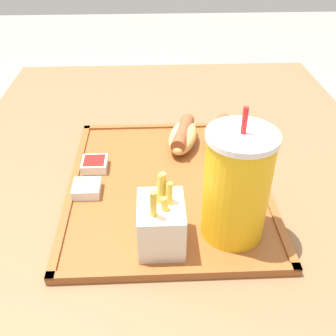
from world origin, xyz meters
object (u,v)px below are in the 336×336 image
at_px(soda_cup, 236,186).
at_px(hot_dog_near, 183,136).
at_px(hot_dog_far, 220,135).
at_px(fries_carton, 161,223).
at_px(sauce_cup_ketchup, 95,163).
at_px(sauce_cup_mayo, 87,188).

xyz_separation_m(soda_cup, hot_dog_near, (-0.23, -0.05, -0.06)).
xyz_separation_m(hot_dog_far, hot_dog_near, (-0.00, -0.07, 0.00)).
bearing_deg(fries_carton, hot_dog_far, 154.59).
bearing_deg(fries_carton, soda_cup, 100.59).
relative_size(hot_dog_far, fries_carton, 1.14).
relative_size(hot_dog_far, hot_dog_near, 1.01).
xyz_separation_m(soda_cup, hot_dog_far, (-0.23, 0.02, -0.06)).
bearing_deg(fries_carton, sauce_cup_ketchup, -149.33).
bearing_deg(sauce_cup_ketchup, sauce_cup_mayo, -4.20).
height_order(hot_dog_near, sauce_cup_ketchup, hot_dog_near).
bearing_deg(fries_carton, hot_dog_near, 169.00).
height_order(hot_dog_far, sauce_cup_mayo, hot_dog_far).
xyz_separation_m(soda_cup, sauce_cup_mayo, (-0.10, -0.22, -0.07)).
height_order(sauce_cup_mayo, sauce_cup_ketchup, same).
bearing_deg(fries_carton, sauce_cup_mayo, -134.54).
distance_m(hot_dog_near, sauce_cup_mayo, 0.22).
distance_m(soda_cup, hot_dog_far, 0.24).
xyz_separation_m(hot_dog_near, sauce_cup_ketchup, (0.06, -0.16, -0.01)).
height_order(hot_dog_far, sauce_cup_ketchup, hot_dog_far).
xyz_separation_m(hot_dog_far, sauce_cup_ketchup, (0.06, -0.23, -0.01)).
relative_size(hot_dog_far, sauce_cup_mayo, 2.86).
relative_size(hot_dog_near, sauce_cup_mayo, 2.84).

